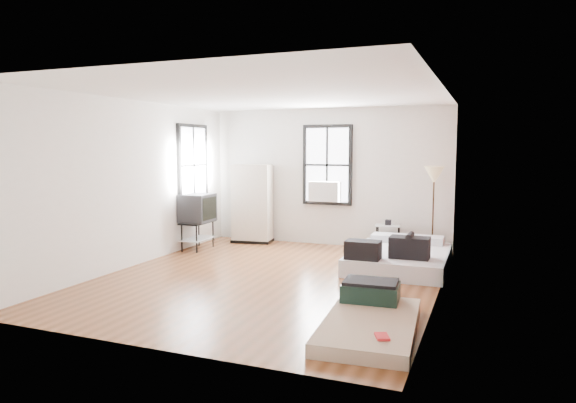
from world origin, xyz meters
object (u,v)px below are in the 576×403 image
at_px(side_table, 388,230).
at_px(tv_stand, 198,210).
at_px(mattress_bare, 370,316).
at_px(mattress_main, 399,257).
at_px(floor_lamp, 434,179).
at_px(wardrobe, 252,204).

distance_m(side_table, tv_stand, 3.74).
bearing_deg(side_table, mattress_bare, -81.97).
height_order(mattress_main, floor_lamp, floor_lamp).
height_order(mattress_main, tv_stand, tv_stand).
height_order(mattress_bare, wardrobe, wardrobe).
relative_size(mattress_main, mattress_bare, 1.12).
distance_m(mattress_main, wardrobe, 3.57).
xyz_separation_m(side_table, floor_lamp, (0.84, -0.07, 1.01)).
relative_size(mattress_main, wardrobe, 1.29).
bearing_deg(floor_lamp, tv_stand, -165.72).
bearing_deg(side_table, floor_lamp, -4.77).
height_order(mattress_main, side_table, mattress_main).
xyz_separation_m(mattress_bare, side_table, (-0.60, 4.28, 0.29)).
bearing_deg(floor_lamp, side_table, 175.23).
bearing_deg(wardrobe, side_table, -6.25).
bearing_deg(tv_stand, floor_lamp, 12.85).
xyz_separation_m(wardrobe, tv_stand, (-0.66, -1.11, -0.03)).
bearing_deg(mattress_main, side_table, 108.19).
height_order(floor_lamp, tv_stand, floor_lamp).
bearing_deg(side_table, wardrobe, -178.60).
distance_m(mattress_bare, wardrobe, 5.50).
distance_m(wardrobe, side_table, 2.90).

